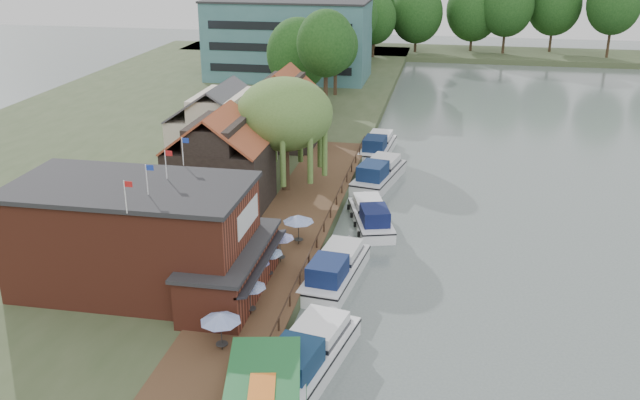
# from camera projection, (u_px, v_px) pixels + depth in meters

# --- Properties ---
(ground) EXTENTS (260.00, 260.00, 0.00)m
(ground) POSITION_uv_depth(u_px,v_px,m) (376.00, 313.00, 46.50)
(ground) COLOR #525F5E
(ground) RESTS_ON ground
(land_bank) EXTENTS (50.00, 140.00, 1.00)m
(land_bank) POSITION_uv_depth(u_px,v_px,m) (156.00, 138.00, 83.62)
(land_bank) COLOR #384728
(land_bank) RESTS_ON ground
(quay_deck) EXTENTS (6.00, 50.00, 0.10)m
(quay_deck) POSITION_uv_depth(u_px,v_px,m) (291.00, 230.00, 56.68)
(quay_deck) COLOR #47301E
(quay_deck) RESTS_ON land_bank
(quay_rail) EXTENTS (0.20, 49.00, 1.00)m
(quay_rail) POSITION_uv_depth(u_px,v_px,m) (325.00, 225.00, 56.51)
(quay_rail) COLOR black
(quay_rail) RESTS_ON land_bank
(pub) EXTENTS (20.00, 11.00, 7.30)m
(pub) POSITION_uv_depth(u_px,v_px,m) (162.00, 238.00, 46.34)
(pub) COLOR maroon
(pub) RESTS_ON land_bank
(hotel_block) EXTENTS (25.40, 12.40, 12.30)m
(hotel_block) POSITION_uv_depth(u_px,v_px,m) (288.00, 39.00, 111.98)
(hotel_block) COLOR #38666B
(hotel_block) RESTS_ON land_bank
(cottage_a) EXTENTS (8.60, 7.60, 8.50)m
(cottage_a) POSITION_uv_depth(u_px,v_px,m) (220.00, 160.00, 60.06)
(cottage_a) COLOR black
(cottage_a) RESTS_ON land_bank
(cottage_b) EXTENTS (9.60, 8.60, 8.50)m
(cottage_b) POSITION_uv_depth(u_px,v_px,m) (222.00, 127.00, 69.75)
(cottage_b) COLOR beige
(cottage_b) RESTS_ON land_bank
(cottage_c) EXTENTS (7.60, 7.60, 8.50)m
(cottage_c) POSITION_uv_depth(u_px,v_px,m) (283.00, 108.00, 77.32)
(cottage_c) COLOR black
(cottage_c) RESTS_ON land_bank
(willow) EXTENTS (8.60, 8.60, 10.43)m
(willow) POSITION_uv_depth(u_px,v_px,m) (285.00, 136.00, 63.52)
(willow) COLOR #476B2D
(willow) RESTS_ON land_bank
(umbrella_0) EXTENTS (2.37, 2.37, 2.38)m
(umbrella_0) POSITION_uv_depth(u_px,v_px,m) (221.00, 331.00, 40.14)
(umbrella_0) COLOR #1B3C97
(umbrella_0) RESTS_ON quay_deck
(umbrella_1) EXTENTS (2.08, 2.08, 2.38)m
(umbrella_1) POSITION_uv_depth(u_px,v_px,m) (250.00, 297.00, 43.89)
(umbrella_1) COLOR navy
(umbrella_1) RESTS_ON quay_deck
(umbrella_2) EXTENTS (2.43, 2.43, 2.38)m
(umbrella_2) POSITION_uv_depth(u_px,v_px,m) (252.00, 272.00, 47.09)
(umbrella_2) COLOR #1D1C9B
(umbrella_2) RESTS_ON quay_deck
(umbrella_3) EXTENTS (2.14, 2.14, 2.38)m
(umbrella_3) POSITION_uv_depth(u_px,v_px,m) (268.00, 262.00, 48.43)
(umbrella_3) COLOR navy
(umbrella_3) RESTS_ON quay_deck
(umbrella_4) EXTENTS (2.07, 2.07, 2.38)m
(umbrella_4) POSITION_uv_depth(u_px,v_px,m) (280.00, 246.00, 50.80)
(umbrella_4) COLOR navy
(umbrella_4) RESTS_ON quay_deck
(umbrella_5) EXTENTS (2.37, 2.37, 2.38)m
(umbrella_5) POSITION_uv_depth(u_px,v_px,m) (299.00, 229.00, 53.66)
(umbrella_5) COLOR #1A3F93
(umbrella_5) RESTS_ON quay_deck
(cruiser_0) EXTENTS (5.48, 11.24, 2.65)m
(cruiser_0) POSITION_uv_depth(u_px,v_px,m) (308.00, 350.00, 40.08)
(cruiser_0) COLOR white
(cruiser_0) RESTS_ON ground
(cruiser_1) EXTENTS (4.49, 10.53, 2.49)m
(cruiser_1) POSITION_uv_depth(u_px,v_px,m) (335.00, 266.00, 50.29)
(cruiser_1) COLOR white
(cruiser_1) RESTS_ON ground
(cruiser_2) EXTENTS (5.69, 10.08, 2.31)m
(cruiser_2) POSITION_uv_depth(u_px,v_px,m) (371.00, 213.00, 59.76)
(cruiser_2) COLOR white
(cruiser_2) RESTS_ON ground
(cruiser_3) EXTENTS (5.40, 11.03, 2.59)m
(cruiser_3) POSITION_uv_depth(u_px,v_px,m) (379.00, 170.00, 69.83)
(cruiser_3) COLOR silver
(cruiser_3) RESTS_ON ground
(cruiser_4) EXTENTS (3.93, 10.21, 2.43)m
(cruiser_4) POSITION_uv_depth(u_px,v_px,m) (378.00, 143.00, 78.81)
(cruiser_4) COLOR white
(cruiser_4) RESTS_ON ground
(swan) EXTENTS (0.44, 0.44, 0.44)m
(swan) POSITION_uv_depth(u_px,v_px,m) (282.00, 398.00, 37.78)
(swan) COLOR white
(swan) RESTS_ON ground
(bank_tree_0) EXTENTS (6.83, 6.83, 13.91)m
(bank_tree_0) POSITION_uv_depth(u_px,v_px,m) (326.00, 69.00, 83.77)
(bank_tree_0) COLOR #143811
(bank_tree_0) RESTS_ON land_bank
(bank_tree_1) EXTENTS (8.19, 8.19, 11.93)m
(bank_tree_1) POSITION_uv_depth(u_px,v_px,m) (298.00, 64.00, 92.90)
(bank_tree_1) COLOR #143811
(bank_tree_1) RESTS_ON land_bank
(bank_tree_2) EXTENTS (6.44, 6.44, 10.71)m
(bank_tree_2) POSITION_uv_depth(u_px,v_px,m) (335.00, 58.00, 100.83)
(bank_tree_2) COLOR #143811
(bank_tree_2) RESTS_ON land_bank
(bank_tree_3) EXTENTS (7.38, 7.38, 13.37)m
(bank_tree_3) POSITION_uv_depth(u_px,v_px,m) (355.00, 31.00, 116.81)
(bank_tree_3) COLOR #143811
(bank_tree_3) RESTS_ON land_bank
(bank_tree_4) EXTENTS (8.31, 8.31, 13.34)m
(bank_tree_4) POSITION_uv_depth(u_px,v_px,m) (353.00, 24.00, 124.84)
(bank_tree_4) COLOR #143811
(bank_tree_4) RESTS_ON land_bank
(bank_tree_5) EXTENTS (8.30, 8.30, 11.85)m
(bank_tree_5) POSITION_uv_depth(u_px,v_px,m) (373.00, 24.00, 130.78)
(bank_tree_5) COLOR #143811
(bank_tree_5) RESTS_ON land_bank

